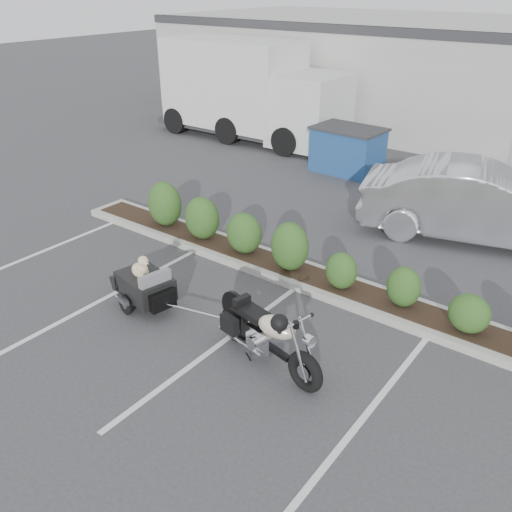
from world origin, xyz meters
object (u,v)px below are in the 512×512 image
Objects in this scene: delivery_truck at (251,93)px; motorcycle at (267,336)px; sedan at (479,203)px; dumpster at (348,150)px; pet_trailer at (145,284)px.

motorcycle is at bearing -52.25° from delivery_truck.
delivery_truck reaches higher than sedan.
dumpster is (-3.61, 9.24, 0.18)m from motorcycle.
motorcycle reaches higher than pet_trailer.
pet_trailer is at bearing -168.60° from motorcycle.
delivery_truck reaches higher than pet_trailer.
sedan is 10.39m from delivery_truck.
sedan is at bearing 71.60° from pet_trailer.
pet_trailer is 0.35× the size of sedan.
delivery_truck is (-8.45, 10.65, 1.15)m from motorcycle.
dumpster is (-4.74, 2.54, -0.17)m from sedan.
delivery_truck is at bearing 130.06° from pet_trailer.
sedan is (3.91, 6.67, 0.41)m from pet_trailer.
motorcycle is at bearing 11.40° from pet_trailer.
pet_trailer is 12.10m from delivery_truck.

